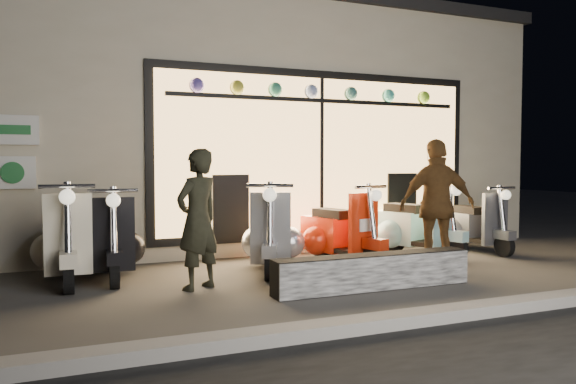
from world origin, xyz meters
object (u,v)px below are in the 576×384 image
object	(u,v)px
man	(198,219)
woman	(437,205)
scooter_silver	(273,235)
graffiti_barrier	(373,272)
scooter_red	(335,232)

from	to	relation	value
man	woman	world-z (taller)	woman
man	scooter_silver	bearing A→B (deg)	-175.29
man	woman	distance (m)	3.16
scooter_silver	man	world-z (taller)	man
graffiti_barrier	scooter_silver	xyz separation A→B (m)	(-0.60, 1.60, 0.25)
graffiti_barrier	scooter_red	xyz separation A→B (m)	(0.40, 1.69, 0.24)
scooter_red	man	distance (m)	2.43
scooter_silver	graffiti_barrier	bearing A→B (deg)	-46.02
scooter_silver	scooter_red	xyz separation A→B (m)	(1.00, 0.09, -0.02)
scooter_red	man	size ratio (longest dim) A/B	0.96
scooter_silver	man	bearing A→B (deg)	-122.08
scooter_silver	woman	world-z (taller)	woman
graffiti_barrier	man	world-z (taller)	man
scooter_red	man	bearing A→B (deg)	-171.27
scooter_silver	scooter_red	size ratio (longest dim) A/B	1.01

